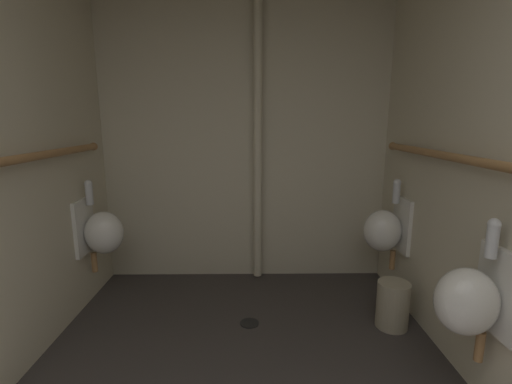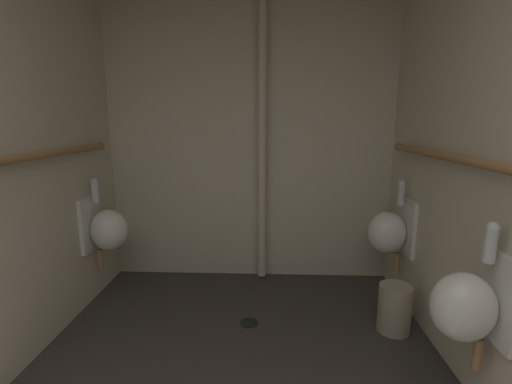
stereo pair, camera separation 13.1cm
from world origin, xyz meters
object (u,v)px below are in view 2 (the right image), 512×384
urinal_left_mid (107,229)px  waste_bin (394,308)px  urinal_right_mid (468,305)px  standpipe_back_wall (262,134)px  urinal_right_far (390,231)px  floor_drain (249,323)px

urinal_left_mid → waste_bin: urinal_left_mid is taller
waste_bin → urinal_right_mid: bearing=-84.8°
urinal_left_mid → standpipe_back_wall: standpipe_back_wall is taller
urinal_right_far → waste_bin: (-0.07, -0.41, -0.44)m
standpipe_back_wall → urinal_right_mid: bearing=-56.8°
urinal_right_far → floor_drain: size_ratio=5.39×
urinal_right_mid → floor_drain: bearing=144.5°
urinal_right_far → floor_drain: urinal_right_far is taller
urinal_left_mid → urinal_right_mid: bearing=-26.3°
urinal_right_mid → urinal_right_far: same height
urinal_right_far → floor_drain: (-1.10, -0.37, -0.60)m
urinal_right_mid → urinal_left_mid: bearing=153.7°
standpipe_back_wall → floor_drain: (-0.07, -0.79, -1.35)m
floor_drain → waste_bin: 1.05m
urinal_left_mid → standpipe_back_wall: 1.53m
waste_bin → urinal_right_far: bearing=80.8°
standpipe_back_wall → floor_drain: 1.57m
urinal_right_far → waste_bin: 0.61m
urinal_left_mid → waste_bin: (2.21, -0.39, -0.44)m
urinal_left_mid → urinal_right_far: bearing=0.6°
urinal_left_mid → floor_drain: 1.37m
floor_drain → waste_bin: waste_bin is taller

